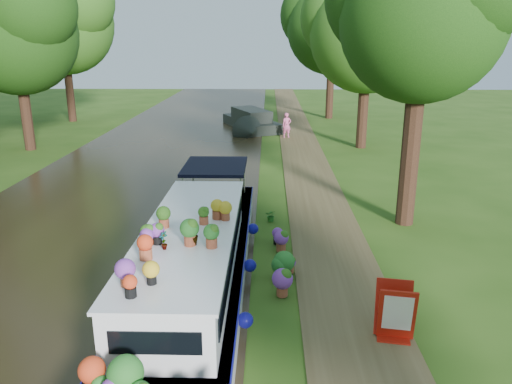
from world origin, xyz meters
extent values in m
plane|color=#2A4D13|center=(0.00, 0.00, 0.00)|extent=(100.00, 100.00, 0.00)
cube|color=black|center=(-6.00, 0.00, 0.01)|extent=(10.00, 100.00, 0.02)
cube|color=brown|center=(1.20, 0.00, 0.01)|extent=(2.20, 100.00, 0.03)
cube|color=white|center=(-2.25, -1.59, 0.40)|extent=(2.20, 12.00, 0.75)
cube|color=#110F89|center=(-2.25, -1.59, 0.71)|extent=(2.24, 12.04, 0.12)
cube|color=white|center=(-2.25, -2.39, 1.29)|extent=(1.80, 7.00, 1.05)
cube|color=white|center=(-2.25, -2.39, 1.85)|extent=(1.90, 7.10, 0.06)
cube|color=black|center=(-1.34, -2.39, 1.37)|extent=(0.03, 6.40, 0.38)
cube|color=black|center=(-3.16, -2.39, 1.37)|extent=(0.03, 6.40, 0.38)
cube|color=black|center=(-2.25, 2.71, 1.92)|extent=(1.90, 2.40, 0.10)
imported|color=#275516|center=(-2.55, -3.62, 2.06)|extent=(0.22, 0.22, 0.36)
imported|color=#275516|center=(-2.05, -3.39, 2.10)|extent=(0.28, 0.28, 0.44)
cylinder|color=black|center=(3.80, 3.00, 2.27)|extent=(0.56, 0.56, 4.55)
sphere|color=#16380E|center=(3.80, 3.00, 6.23)|extent=(4.80, 4.80, 4.80)
cylinder|color=black|center=(4.50, 15.00, 1.92)|extent=(0.56, 0.56, 3.85)
sphere|color=#275516|center=(4.50, 15.00, 5.95)|extent=(6.00, 6.00, 6.00)
sphere|color=#275516|center=(5.70, 14.10, 7.15)|extent=(4.50, 4.50, 4.50)
sphere|color=#275516|center=(3.45, 16.05, 6.85)|extent=(4.80, 4.80, 4.80)
cylinder|color=black|center=(4.00, 26.00, 2.10)|extent=(0.56, 0.56, 4.20)
sphere|color=#16380E|center=(4.00, 26.00, 6.51)|extent=(6.60, 6.60, 6.60)
sphere|color=#16380E|center=(5.32, 25.01, 7.83)|extent=(4.95, 4.95, 4.95)
sphere|color=#16380E|center=(2.85, 27.16, 7.50)|extent=(5.28, 5.28, 5.28)
cylinder|color=black|center=(-13.50, 14.00, 1.92)|extent=(0.56, 0.56, 3.85)
sphere|color=#16380E|center=(-13.50, 14.00, 6.02)|extent=(6.20, 6.20, 6.20)
sphere|color=#16380E|center=(-12.26, 13.07, 7.26)|extent=(4.65, 4.65, 4.65)
sphere|color=#16380E|center=(-14.59, 15.09, 6.95)|extent=(4.96, 4.96, 4.96)
cylinder|color=black|center=(-15.00, 24.00, 2.19)|extent=(0.56, 0.56, 4.38)
sphere|color=#275516|center=(-15.00, 24.00, 6.82)|extent=(7.00, 7.00, 7.00)
sphere|color=#275516|center=(-13.60, 22.95, 8.23)|extent=(5.25, 5.25, 5.25)
sphere|color=#275516|center=(-16.23, 25.23, 7.88)|extent=(5.60, 5.60, 5.60)
cube|color=black|center=(-1.75, 21.21, 0.33)|extent=(4.30, 6.47, 0.62)
cube|color=black|center=(-1.75, 20.70, 1.00)|extent=(2.88, 3.94, 0.72)
cube|color=#AB190C|center=(1.89, -3.56, 0.05)|extent=(0.71, 0.61, 0.03)
cube|color=#AB190C|center=(1.89, -3.70, 0.60)|extent=(0.75, 0.40, 1.13)
cube|color=#AB190C|center=(1.89, -3.43, 0.60)|extent=(0.75, 0.40, 1.13)
cube|color=white|center=(1.89, -3.75, 0.66)|extent=(0.57, 0.28, 0.79)
imported|color=#E45E9F|center=(0.50, 17.80, 0.77)|extent=(0.60, 0.46, 1.49)
imported|color=#286D20|center=(-0.49, 3.06, 0.20)|extent=(0.41, 0.37, 0.40)
camera|label=1|loc=(-0.60, -12.24, 5.63)|focal=35.00mm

